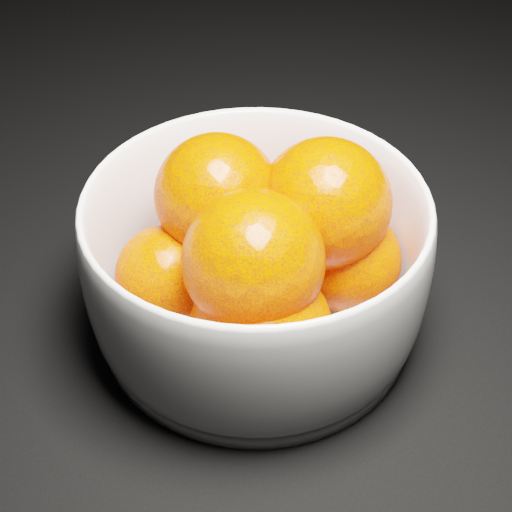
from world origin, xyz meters
name	(u,v)px	position (x,y,z in m)	size (l,w,h in m)	color
bowl	(256,262)	(0.25, -0.25, 0.06)	(0.23, 0.23, 0.11)	silver
orange_pile	(262,248)	(0.25, -0.26, 0.07)	(0.18, 0.19, 0.13)	#FF3D00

